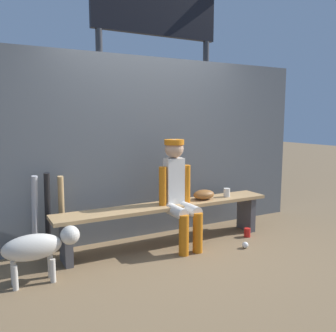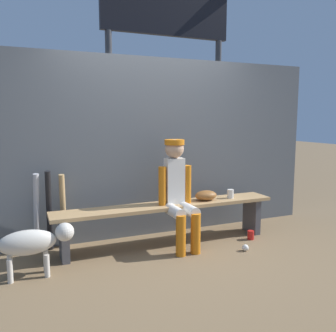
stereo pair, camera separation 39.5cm
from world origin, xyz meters
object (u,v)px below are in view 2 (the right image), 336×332
at_px(bat_aluminum_silver, 37,213).
at_px(cup_on_bench, 230,194).
at_px(player_seated, 178,189).
at_px(bat_wood_tan, 63,211).
at_px(cup_on_ground, 251,235).
at_px(scoreboard, 171,43).
at_px(dugout_bench, 168,213).
at_px(baseball, 245,248).
at_px(baseball_glove, 206,195).
at_px(dog, 34,242).
at_px(bat_aluminum_black, 49,211).

height_order(bat_aluminum_silver, cup_on_bench, bat_aluminum_silver).
distance_m(player_seated, bat_wood_tan, 1.34).
distance_m(cup_on_ground, scoreboard, 3.16).
distance_m(dugout_bench, baseball, 0.97).
relative_size(dugout_bench, baseball, 36.26).
xyz_separation_m(baseball_glove, bat_wood_tan, (-1.66, 0.35, -0.12)).
distance_m(baseball, cup_on_ground, 0.41).
distance_m(dugout_bench, baseball_glove, 0.53).
bearing_deg(bat_aluminum_silver, dugout_bench, -12.67).
bearing_deg(cup_on_ground, scoreboard, 100.16).
xyz_separation_m(baseball, dog, (-2.22, 0.23, 0.30)).
height_order(baseball, scoreboard, scoreboard).
height_order(dugout_bench, cup_on_bench, cup_on_bench).
xyz_separation_m(bat_wood_tan, scoreboard, (1.85, 1.18, 2.22)).
relative_size(cup_on_ground, cup_on_bench, 1.00).
height_order(baseball_glove, bat_aluminum_black, bat_aluminum_black).
height_order(dugout_bench, bat_wood_tan, bat_wood_tan).
relative_size(player_seated, bat_aluminum_silver, 1.39).
relative_size(bat_aluminum_black, dog, 1.10).
xyz_separation_m(baseball_glove, cup_on_ground, (0.51, -0.24, -0.50)).
height_order(player_seated, scoreboard, scoreboard).
bearing_deg(dog, player_seated, 6.98).
height_order(player_seated, dog, player_seated).
relative_size(dugout_bench, cup_on_ground, 24.39).
xyz_separation_m(bat_aluminum_silver, cup_on_ground, (2.45, -0.56, -0.40)).
height_order(player_seated, bat_aluminum_black, player_seated).
bearing_deg(bat_wood_tan, cup_on_bench, -10.63).
bearing_deg(bat_wood_tan, bat_aluminum_silver, -173.82).
xyz_separation_m(dugout_bench, baseball_glove, (0.50, 0.00, 0.17)).
height_order(baseball_glove, bat_aluminum_silver, bat_aluminum_silver).
bearing_deg(baseball_glove, cup_on_bench, -3.45).
bearing_deg(bat_wood_tan, scoreboard, 32.51).
bearing_deg(dog, bat_aluminum_black, 72.73).
height_order(player_seated, cup_on_ground, player_seated).
bearing_deg(bat_aluminum_black, player_seated, -17.23).
height_order(dugout_bench, bat_aluminum_silver, bat_aluminum_silver).
bearing_deg(bat_aluminum_black, baseball, -22.84).
bearing_deg(baseball_glove, dugout_bench, 180.00).
bearing_deg(bat_wood_tan, baseball, -25.40).
relative_size(bat_wood_tan, cup_on_ground, 7.92).
relative_size(dugout_bench, bat_wood_tan, 3.08).
relative_size(cup_on_ground, dog, 0.13).
xyz_separation_m(bat_aluminum_silver, cup_on_bench, (2.28, -0.34, 0.10)).
relative_size(player_seated, cup_on_bench, 11.36).
distance_m(bat_wood_tan, bat_aluminum_silver, 0.29).
relative_size(bat_wood_tan, baseball, 11.77).
relative_size(cup_on_ground, scoreboard, 0.03).
relative_size(baseball_glove, bat_aluminum_silver, 0.31).
distance_m(bat_aluminum_black, cup_on_bench, 2.18).
xyz_separation_m(player_seated, bat_aluminum_black, (-1.39, 0.43, -0.22)).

